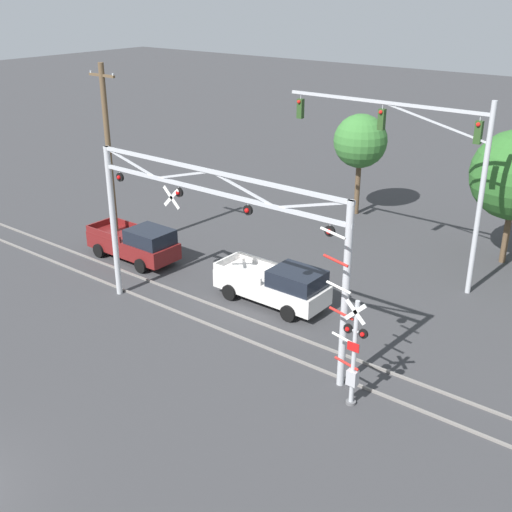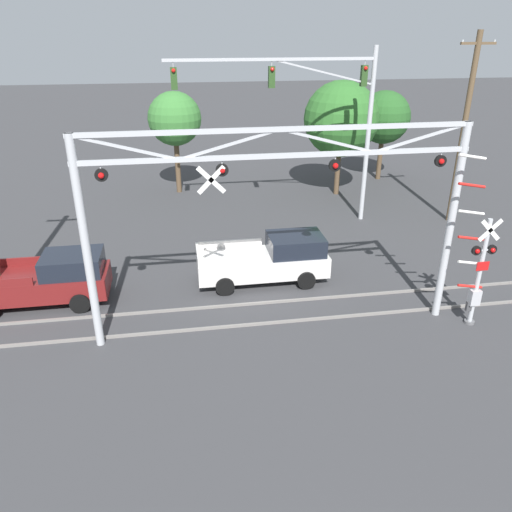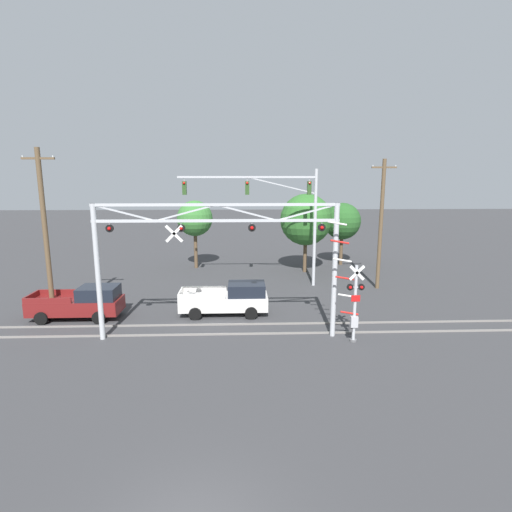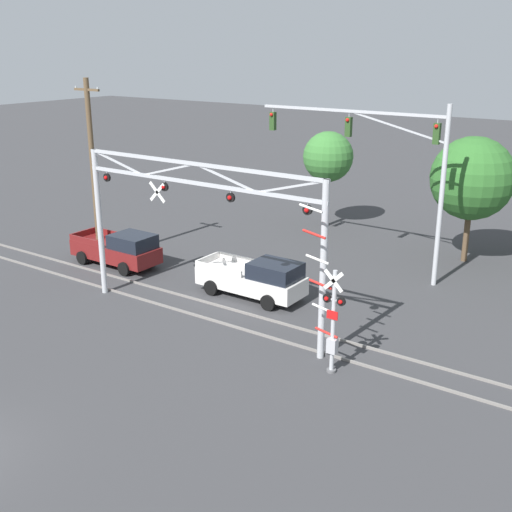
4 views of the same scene
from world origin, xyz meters
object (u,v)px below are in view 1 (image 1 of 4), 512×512
crossing_gantry (213,228)px  pickup_truck_following (137,243)px  pickup_truck_lead (277,285)px  utility_pole_left (109,160)px  crossing_signal_mast (351,350)px  traffic_signal_span (433,157)px  background_tree_beyond_span (360,141)px

crossing_gantry → pickup_truck_following: (-8.21, 3.18, -3.67)m
crossing_gantry → pickup_truck_lead: bearing=83.2°
pickup_truck_lead → utility_pole_left: (-10.35, -0.33, 4.09)m
crossing_signal_mast → pickup_truck_lead: (-6.31, 4.41, -1.12)m
traffic_signal_span → utility_pole_left: size_ratio=1.05×
utility_pole_left → crossing_gantry: bearing=-18.4°
utility_pole_left → background_tree_beyond_span: bearing=62.6°
crossing_signal_mast → traffic_signal_span: 11.80m
utility_pole_left → pickup_truck_following: bearing=-4.1°
background_tree_beyond_span → crossing_signal_mast: bearing=-60.9°
crossing_signal_mast → background_tree_beyond_span: background_tree_beyond_span is taller
crossing_gantry → background_tree_beyond_span: crossing_gantry is taller
traffic_signal_span → pickup_truck_lead: (-3.95, -6.45, -5.10)m
crossing_gantry → crossing_signal_mast: 7.25m
traffic_signal_span → pickup_truck_following: traffic_signal_span is taller
crossing_gantry → crossing_signal_mast: bearing=-6.6°
crossing_signal_mast → pickup_truck_following: 15.51m
crossing_gantry → traffic_signal_span: bearing=66.5°
crossing_gantry → pickup_truck_lead: crossing_gantry is taller
pickup_truck_following → utility_pole_left: utility_pole_left is taller
crossing_signal_mast → pickup_truck_following: bearing=165.2°
crossing_gantry → pickup_truck_lead: 5.18m
crossing_signal_mast → pickup_truck_lead: size_ratio=1.16×
background_tree_beyond_span → pickup_truck_lead: bearing=-75.3°
crossing_gantry → crossing_signal_mast: size_ratio=1.98×
pickup_truck_lead → pickup_truck_following: size_ratio=1.02×
pickup_truck_lead → crossing_gantry: bearing=-96.8°
crossing_gantry → traffic_signal_span: (4.38, 10.08, 1.43)m
crossing_signal_mast → traffic_signal_span: bearing=102.3°
pickup_truck_following → pickup_truck_lead: bearing=3.0°
pickup_truck_lead → background_tree_beyond_span: 13.96m
background_tree_beyond_span → crossing_gantry: bearing=-79.8°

